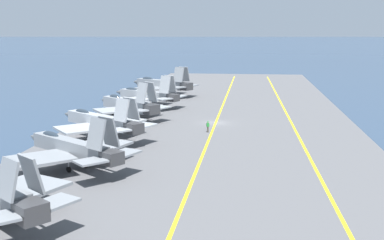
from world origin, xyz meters
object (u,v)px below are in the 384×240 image
Objects in this scene: parked_jet_second at (72,147)px; crew_green_vest at (208,126)px; parked_jet_third at (101,121)px; parked_jet_fourth at (128,105)px; parked_jet_sixth at (161,84)px; parked_jet_fifth at (147,95)px.

parked_jet_second reaches higher than crew_green_vest.
parked_jet_fourth is at bearing 1.09° from parked_jet_third.
parked_jet_second is 58.45m from parked_jet_sixth.
parked_jet_fourth reaches higher than parked_jet_second.
parked_jet_fifth is at bearing -179.42° from parked_jet_sixth.
parked_jet_fifth is at bearing -0.22° from parked_jet_third.
crew_green_vest is (-9.17, -14.31, -1.47)m from parked_jet_fourth.
parked_jet_third is 9.35× the size of crew_green_vest.
parked_jet_second is 14.13m from parked_jet_third.
crew_green_vest is at bearing -122.65° from parked_jet_fourth.
crew_green_vest is at bearing -31.82° from parked_jet_second.
parked_jet_sixth is (16.04, 0.16, 0.28)m from parked_jet_fifth.
parked_jet_fourth is at bearing 3.28° from parked_jet_second.
parked_jet_fifth reaches higher than crew_green_vest.
parked_jet_fifth is at bearing -1.78° from parked_jet_fourth.
parked_jet_fourth is 8.53× the size of crew_green_vest.
parked_jet_second is 0.98× the size of parked_jet_fifth.
parked_jet_second is at bearing -178.26° from parked_jet_fifth.
parked_jet_second is at bearing -174.33° from parked_jet_third.
parked_jet_sixth is 9.85× the size of crew_green_vest.
parked_jet_fourth is 12.89m from parked_jet_fifth.
parked_jet_fifth is at bearing 32.23° from crew_green_vest.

